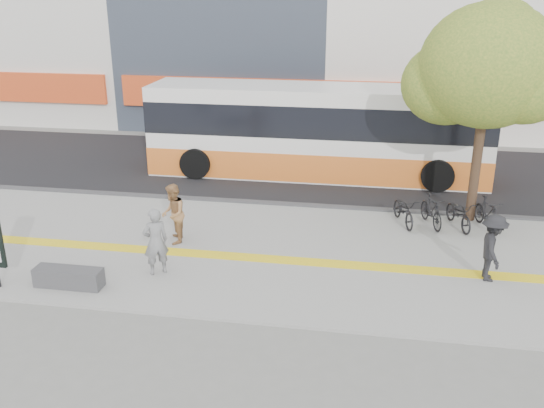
% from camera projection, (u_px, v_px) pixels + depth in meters
% --- Properties ---
extents(ground, '(120.00, 120.00, 0.00)m').
position_uv_depth(ground, '(192.00, 274.00, 14.45)').
color(ground, slate).
rests_on(ground, ground).
extents(sidewalk, '(40.00, 7.00, 0.08)m').
position_uv_depth(sidewalk, '(209.00, 248.00, 15.82)').
color(sidewalk, gray).
rests_on(sidewalk, ground).
extents(tactile_strip, '(40.00, 0.45, 0.01)m').
position_uv_depth(tactile_strip, '(203.00, 254.00, 15.34)').
color(tactile_strip, yellow).
rests_on(tactile_strip, sidewalk).
extents(street, '(40.00, 8.00, 0.06)m').
position_uv_depth(street, '(260.00, 168.00, 22.75)').
color(street, black).
rests_on(street, ground).
extents(curb, '(40.00, 0.25, 0.14)m').
position_uv_depth(curb, '(237.00, 202.00, 19.04)').
color(curb, '#3C3C3E').
rests_on(curb, ground).
extents(bench, '(1.60, 0.45, 0.45)m').
position_uv_depth(bench, '(69.00, 277.00, 13.64)').
color(bench, '#3C3C3E').
rests_on(bench, sidewalk).
extents(street_tree, '(4.40, 3.80, 6.31)m').
position_uv_depth(street_tree, '(487.00, 68.00, 16.19)').
color(street_tree, '#352118').
rests_on(street_tree, sidewalk).
extents(bus, '(12.16, 2.88, 3.24)m').
position_uv_depth(bus, '(317.00, 134.00, 21.40)').
color(bus, silver).
rests_on(bus, street).
extents(bicycle_row, '(3.28, 1.69, 0.93)m').
position_uv_depth(bicycle_row, '(444.00, 212.00, 16.97)').
color(bicycle_row, black).
rests_on(bicycle_row, sidewalk).
extents(seated_woman, '(0.73, 0.68, 1.68)m').
position_uv_depth(seated_woman, '(156.00, 242.00, 14.05)').
color(seated_woman, black).
rests_on(seated_woman, sidewalk).
extents(pedestrian_tan, '(0.81, 0.93, 1.65)m').
position_uv_depth(pedestrian_tan, '(173.00, 214.00, 15.78)').
color(pedestrian_tan, '#9F7146').
rests_on(pedestrian_tan, sidewalk).
extents(pedestrian_dark, '(0.63, 1.07, 1.64)m').
position_uv_depth(pedestrian_dark, '(492.00, 248.00, 13.76)').
color(pedestrian_dark, black).
rests_on(pedestrian_dark, sidewalk).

